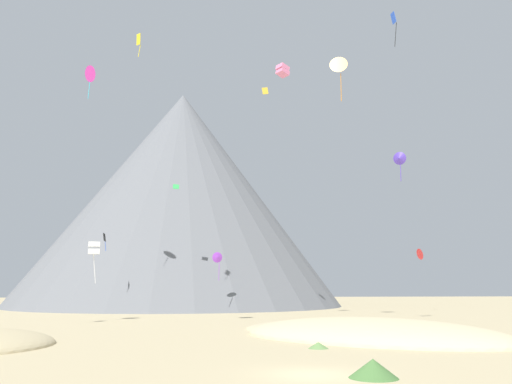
% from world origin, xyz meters
% --- Properties ---
extents(ground_plane, '(400.00, 400.00, 0.00)m').
position_xyz_m(ground_plane, '(0.00, 0.00, 0.00)').
color(ground_plane, '#C6B284').
extents(dune_foreground_left, '(25.45, 25.25, 3.32)m').
position_xyz_m(dune_foreground_left, '(8.83, 16.31, 0.00)').
color(dune_foreground_left, beige).
rests_on(dune_foreground_left, ground_plane).
extents(dune_midground, '(21.58, 20.43, 1.70)m').
position_xyz_m(dune_midground, '(9.78, 26.25, 0.00)').
color(dune_midground, '#CCBA8E').
rests_on(dune_midground, ground_plane).
extents(bush_scatter_east, '(1.63, 1.63, 0.43)m').
position_xyz_m(bush_scatter_east, '(2.90, 10.24, 0.22)').
color(bush_scatter_east, '#668C4C').
rests_on(bush_scatter_east, ground_plane).
extents(bush_near_right, '(2.74, 2.74, 0.85)m').
position_xyz_m(bush_near_right, '(2.57, -1.29, 0.42)').
color(bush_near_right, '#477238').
rests_on(bush_near_right, ground_plane).
extents(rock_massif, '(90.64, 90.64, 49.77)m').
position_xyz_m(rock_massif, '(-8.30, 95.05, 22.98)').
color(rock_massif, slate).
rests_on(rock_massif, ground_plane).
extents(kite_white_low, '(1.56, 1.56, 5.05)m').
position_xyz_m(kite_white_low, '(-17.51, 40.53, 8.79)').
color(kite_white_low, white).
extents(kite_orange_high, '(2.44, 1.52, 5.96)m').
position_xyz_m(kite_orange_high, '(12.56, 35.21, 32.07)').
color(kite_orange_high, orange).
extents(kite_gold_high, '(1.04, 0.13, 1.21)m').
position_xyz_m(kite_gold_high, '(5.12, 49.58, 33.92)').
color(kite_gold_high, gold).
extents(kite_violet_low, '(1.66, 0.71, 4.43)m').
position_xyz_m(kite_violet_low, '(-1.48, 56.83, 8.63)').
color(kite_violet_low, purple).
extents(kite_magenta_high, '(2.27, 2.22, 4.93)m').
position_xyz_m(kite_magenta_high, '(-20.39, 46.27, 33.85)').
color(kite_magenta_high, '#D1339E').
extents(kite_indigo_mid, '(1.59, 1.42, 3.65)m').
position_xyz_m(kite_indigo_mid, '(19.00, 32.71, 19.35)').
color(kite_indigo_mid, '#5138B2').
extents(kite_pink_high, '(2.01, 1.97, 1.61)m').
position_xyz_m(kite_pink_high, '(6.31, 40.95, 33.56)').
color(kite_pink_high, pink).
extents(kite_red_low, '(0.81, 1.60, 1.56)m').
position_xyz_m(kite_red_low, '(25.59, 42.53, 8.57)').
color(kite_red_low, red).
extents(kite_blue_high, '(0.61, 0.93, 5.07)m').
position_xyz_m(kite_blue_high, '(21.92, 38.94, 40.93)').
color(kite_blue_high, blue).
extents(kite_green_mid, '(1.00, 0.37, 0.83)m').
position_xyz_m(kite_green_mid, '(-8.27, 56.55, 19.86)').
color(kite_green_mid, green).
extents(kite_yellow_high, '(0.61, 0.59, 3.31)m').
position_xyz_m(kite_yellow_high, '(-13.29, 40.56, 36.48)').
color(kite_yellow_high, yellow).
extents(kite_black_low, '(0.55, 1.18, 2.76)m').
position_xyz_m(kite_black_low, '(-18.90, 56.49, 11.49)').
color(kite_black_low, black).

